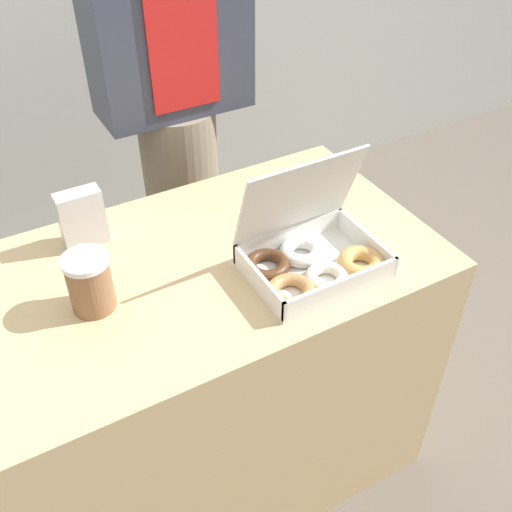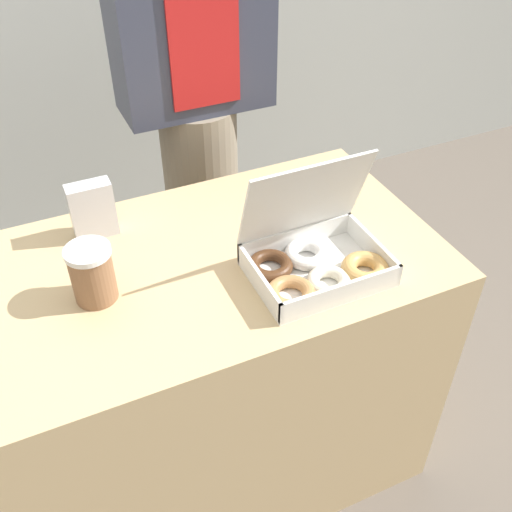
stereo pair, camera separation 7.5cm
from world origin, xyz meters
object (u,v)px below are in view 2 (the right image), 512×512
object	(u,v)px
donut_box	(314,261)
person_customer	(195,94)
napkin_holder	(92,210)
coffee_cup	(92,273)

from	to	relation	value
donut_box	person_customer	world-z (taller)	person_customer
donut_box	napkin_holder	size ratio (longest dim) A/B	2.22
donut_box	person_customer	bearing A→B (deg)	89.68
napkin_holder	person_customer	xyz separation A→B (m)	(0.39, 0.39, 0.04)
donut_box	napkin_holder	xyz separation A→B (m)	(-0.39, 0.33, 0.03)
coffee_cup	person_customer	bearing A→B (deg)	53.75
napkin_holder	person_customer	world-z (taller)	person_customer
donut_box	coffee_cup	world-z (taller)	donut_box
coffee_cup	napkin_holder	world-z (taller)	napkin_holder
coffee_cup	napkin_holder	xyz separation A→B (m)	(0.05, 0.21, 0.00)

